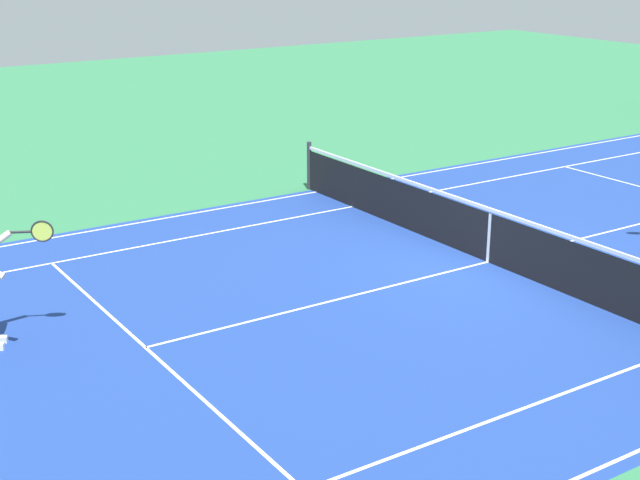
# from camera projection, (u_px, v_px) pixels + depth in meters

# --- Properties ---
(ground_plane) EXTENTS (60.00, 60.00, 0.00)m
(ground_plane) POSITION_uv_depth(u_px,v_px,m) (488.00, 262.00, 16.02)
(ground_plane) COLOR #2D7247
(court_slab) EXTENTS (24.20, 11.40, 0.00)m
(court_slab) POSITION_uv_depth(u_px,v_px,m) (488.00, 262.00, 16.02)
(court_slab) COLOR navy
(court_slab) RESTS_ON ground_plane
(court_line_markings) EXTENTS (23.85, 11.05, 0.01)m
(court_line_markings) POSITION_uv_depth(u_px,v_px,m) (488.00, 262.00, 16.02)
(court_line_markings) COLOR white
(court_line_markings) RESTS_ON ground_plane
(tennis_net) EXTENTS (0.10, 11.70, 1.08)m
(tennis_net) POSITION_uv_depth(u_px,v_px,m) (490.00, 235.00, 15.87)
(tennis_net) COLOR #2D2D33
(tennis_net) RESTS_ON ground_plane
(tennis_ball) EXTENTS (0.07, 0.07, 0.07)m
(tennis_ball) POSITION_uv_depth(u_px,v_px,m) (519.00, 255.00, 16.30)
(tennis_ball) COLOR #CCE01E
(tennis_ball) RESTS_ON ground_plane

